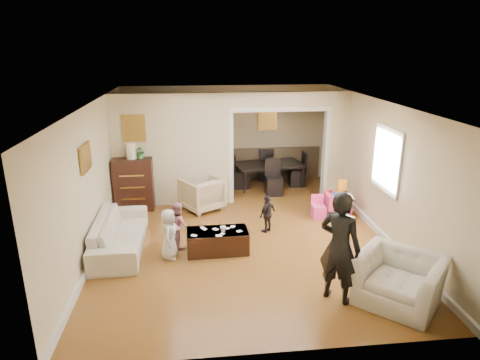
{
  "coord_description": "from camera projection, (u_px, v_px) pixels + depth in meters",
  "views": [
    {
      "loc": [
        -0.87,
        -7.7,
        3.61
      ],
      "look_at": [
        0.0,
        0.2,
        1.05
      ],
      "focal_mm": 31.48,
      "sensor_mm": 36.0,
      "label": 1
    }
  ],
  "objects": [
    {
      "name": "coffee_cup",
      "position": [
        223.0,
        229.0,
        7.53
      ],
      "size": [
        0.11,
        0.11,
        0.1
      ],
      "primitive_type": "imported",
      "rotation": [
        0.0,
        0.0,
        0.04
      ],
      "color": "white",
      "rests_on": "coffee_table"
    },
    {
      "name": "armchair_back",
      "position": [
        202.0,
        194.0,
        9.58
      ],
      "size": [
        1.12,
        1.12,
        0.75
      ],
      "primitive_type": "imported",
      "rotation": [
        0.0,
        0.0,
        3.71
      ],
      "color": "#C1B086",
      "rests_on": "ground"
    },
    {
      "name": "cyan_cup",
      "position": [
        335.0,
        193.0,
        9.14
      ],
      "size": [
        0.08,
        0.08,
        0.08
      ],
      "primitive_type": "cylinder",
      "color": "teal",
      "rests_on": "play_table"
    },
    {
      "name": "table_lamp",
      "position": [
        131.0,
        151.0,
        9.31
      ],
      "size": [
        0.22,
        0.22,
        0.36
      ],
      "primitive_type": "cylinder",
      "color": "#F6EDC8",
      "rests_on": "dresser"
    },
    {
      "name": "armchair_front",
      "position": [
        399.0,
        280.0,
        6.09
      ],
      "size": [
        1.5,
        1.5,
        0.74
      ],
      "primitive_type": "imported",
      "rotation": [
        0.0,
        0.0,
        -0.76
      ],
      "color": "beige",
      "rests_on": "ground"
    },
    {
      "name": "play_table",
      "position": [
        337.0,
        205.0,
        9.28
      ],
      "size": [
        0.54,
        0.54,
        0.49
      ],
      "primitive_type": "cube",
      "rotation": [
        0.0,
        0.0,
        -0.06
      ],
      "color": "#DD3A72",
      "rests_on": "ground"
    },
    {
      "name": "framed_art_sofa_wall",
      "position": [
        86.0,
        158.0,
        7.08
      ],
      "size": [
        0.03,
        0.55,
        0.4
      ],
      "primitive_type": "cube",
      "color": "brown"
    },
    {
      "name": "play_bowl",
      "position": [
        342.0,
        195.0,
        9.09
      ],
      "size": [
        0.22,
        0.22,
        0.05
      ],
      "primitive_type": "imported",
      "rotation": [
        0.0,
        0.0,
        -0.06
      ],
      "color": "silver",
      "rests_on": "play_table"
    },
    {
      "name": "floor",
      "position": [
        241.0,
        232.0,
        8.48
      ],
      "size": [
        7.0,
        7.0,
        0.0
      ],
      "primitive_type": "plane",
      "color": "#9B6428",
      "rests_on": "ground"
    },
    {
      "name": "dining_table",
      "position": [
        269.0,
        175.0,
        11.17
      ],
      "size": [
        1.88,
        1.24,
        0.62
      ],
      "primitive_type": "imported",
      "rotation": [
        0.0,
        0.0,
        0.16
      ],
      "color": "black",
      "rests_on": "ground"
    },
    {
      "name": "framed_art_partition",
      "position": [
        134.0,
        128.0,
        9.3
      ],
      "size": [
        0.45,
        0.03,
        0.55
      ],
      "primitive_type": "cube",
      "color": "brown",
      "rests_on": "partition_left"
    },
    {
      "name": "craft_papers",
      "position": [
        217.0,
        231.0,
        7.58
      ],
      "size": [
        0.94,
        0.48,
        0.0
      ],
      "color": "white",
      "rests_on": "coffee_table"
    },
    {
      "name": "partition_header",
      "position": [
        280.0,
        99.0,
        9.56
      ],
      "size": [
        2.22,
        0.18,
        0.35
      ],
      "primitive_type": "cube",
      "color": "beige",
      "rests_on": "partition_right"
    },
    {
      "name": "potted_plant",
      "position": [
        141.0,
        152.0,
        9.34
      ],
      "size": [
        0.28,
        0.24,
        0.31
      ],
      "primitive_type": "imported",
      "color": "#357333",
      "rests_on": "dresser"
    },
    {
      "name": "framed_art_alcove",
      "position": [
        267.0,
        119.0,
        11.33
      ],
      "size": [
        0.45,
        0.03,
        0.55
      ],
      "primitive_type": "cube",
      "color": "brown"
    },
    {
      "name": "toy_block",
      "position": [
        331.0,
        191.0,
        9.3
      ],
      "size": [
        0.09,
        0.08,
        0.05
      ],
      "primitive_type": "cube",
      "rotation": [
        0.0,
        0.0,
        0.29
      ],
      "color": "red",
      "rests_on": "play_table"
    },
    {
      "name": "adult_person",
      "position": [
        340.0,
        247.0,
        6.02
      ],
      "size": [
        0.73,
        0.72,
        1.7
      ],
      "primitive_type": "imported",
      "rotation": [
        0.0,
        0.0,
        2.38
      ],
      "color": "black",
      "rests_on": "ground"
    },
    {
      "name": "child_kneel_a",
      "position": [
        169.0,
        234.0,
        7.34
      ],
      "size": [
        0.35,
        0.48,
        0.92
      ],
      "primitive_type": "imported",
      "rotation": [
        0.0,
        0.0,
        1.44
      ],
      "color": "silver",
      "rests_on": "ground"
    },
    {
      "name": "window_pane",
      "position": [
        387.0,
        160.0,
        7.91
      ],
      "size": [
        0.03,
        0.95,
        1.1
      ],
      "primitive_type": "cube",
      "color": "white",
      "rests_on": "ground"
    },
    {
      "name": "partition_right",
      "position": [
        335.0,
        146.0,
        10.05
      ],
      "size": [
        0.55,
        0.18,
        2.6
      ],
      "primitive_type": "cube",
      "color": "beige",
      "rests_on": "ground"
    },
    {
      "name": "dresser",
      "position": [
        134.0,
        184.0,
        9.55
      ],
      "size": [
        0.87,
        0.49,
        1.2
      ],
      "primitive_type": "cube",
      "color": "black",
      "rests_on": "ground"
    },
    {
      "name": "child_toddler",
      "position": [
        267.0,
        214.0,
        8.41
      ],
      "size": [
        0.46,
        0.45,
        0.78
      ],
      "primitive_type": "imported",
      "rotation": [
        0.0,
        0.0,
        -2.4
      ],
      "color": "black",
      "rests_on": "ground"
    },
    {
      "name": "child_kneel_b",
      "position": [
        179.0,
        225.0,
        7.79
      ],
      "size": [
        0.47,
        0.52,
        0.87
      ],
      "primitive_type": "imported",
      "rotation": [
        0.0,
        0.0,
        1.96
      ],
      "color": "#CE8186",
      "rests_on": "ground"
    },
    {
      "name": "cereal_box",
      "position": [
        342.0,
        186.0,
        9.27
      ],
      "size": [
        0.2,
        0.08,
        0.3
      ],
      "primitive_type": "cube",
      "rotation": [
        0.0,
        0.0,
        -0.06
      ],
      "color": "yellow",
      "rests_on": "play_table"
    },
    {
      "name": "coffee_table",
      "position": [
        217.0,
        241.0,
        7.65
      ],
      "size": [
        1.12,
        0.59,
        0.41
      ],
      "primitive_type": "cube",
      "rotation": [
        0.0,
        0.0,
        0.04
      ],
      "color": "#351911",
      "rests_on": "ground"
    },
    {
      "name": "partition_left",
      "position": [
        173.0,
        150.0,
        9.65
      ],
      "size": [
        2.75,
        0.18,
        2.6
      ],
      "primitive_type": "cube",
      "color": "beige",
      "rests_on": "ground"
    },
    {
      "name": "sofa",
      "position": [
        120.0,
        233.0,
        7.73
      ],
      "size": [
        0.88,
        2.15,
        0.62
      ],
      "primitive_type": "imported",
      "rotation": [
        0.0,
        0.0,
        1.59
      ],
      "color": "beige",
      "rests_on": "ground"
    }
  ]
}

